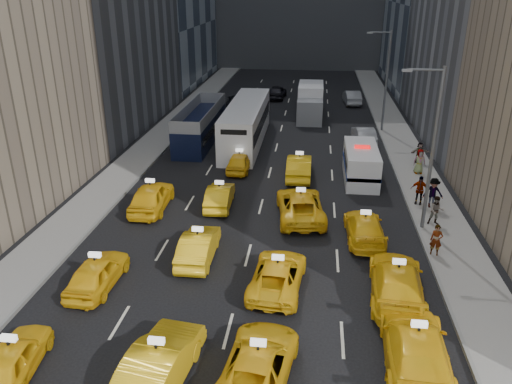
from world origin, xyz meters
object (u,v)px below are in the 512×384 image
city_bus (246,124)px  pedestrian_0 (436,240)px  double_decker (201,124)px  box_truck (310,102)px  nypd_van (361,164)px

city_bus → pedestrian_0: (12.04, -18.12, -0.73)m
double_decker → box_truck: size_ratio=1.46×
nypd_van → double_decker: 15.03m
nypd_van → box_truck: (-3.83, 16.81, 0.51)m
pedestrian_0 → city_bus: bearing=136.7°
double_decker → city_bus: size_ratio=0.81×
double_decker → box_truck: 13.12m
pedestrian_0 → double_decker: bearing=144.7°
double_decker → pedestrian_0: double_decker is taller
nypd_van → city_bus: bearing=138.4°
double_decker → pedestrian_0: size_ratio=6.62×
double_decker → city_bus: 3.93m
pedestrian_0 → nypd_van: bearing=118.7°
nypd_van → pedestrian_0: nypd_van is taller
box_truck → pedestrian_0: (6.76, -27.33, -0.65)m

